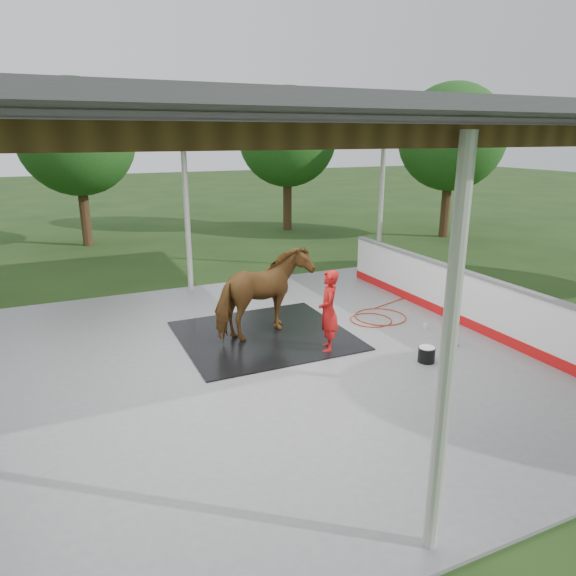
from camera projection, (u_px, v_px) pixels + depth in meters
name	position (u px, v px, depth m)	size (l,w,h in m)	color
ground	(256.00, 362.00, 9.09)	(100.00, 100.00, 0.00)	#1E3814
concrete_slab	(256.00, 361.00, 9.09)	(12.00, 10.00, 0.05)	slate
pavilion_structure	(252.00, 128.00, 7.96)	(12.60, 10.60, 4.05)	beige
dasher_board	(461.00, 298.00, 10.74)	(0.16, 8.00, 1.15)	red
tree_belt	(250.00, 140.00, 8.92)	(28.00, 28.00, 5.80)	#382314
rubber_mat	(265.00, 335.00, 10.16)	(3.22, 3.02, 0.02)	black
horse	(264.00, 294.00, 9.91)	(0.92, 2.01, 1.70)	brown
handler	(328.00, 311.00, 9.28)	(0.55, 0.36, 1.52)	red
wash_bucket	(426.00, 354.00, 8.95)	(0.30, 0.30, 0.28)	black
soap_bottle_a	(457.00, 338.00, 9.65)	(0.11, 0.11, 0.29)	silver
soap_bottle_b	(425.00, 325.00, 10.47)	(0.08, 0.08, 0.17)	#338CD8
hose_coil	(377.00, 318.00, 11.14)	(2.36, 1.56, 0.02)	#A12A0B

